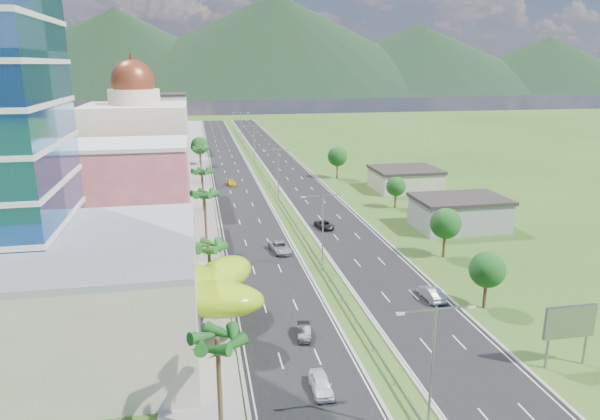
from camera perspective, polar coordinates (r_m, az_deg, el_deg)
ground at (r=65.87m, az=4.42°, el=-9.65°), size 500.00×500.00×0.00m
road_left at (r=150.33m, az=-7.49°, el=4.53°), size 11.00×260.00×0.04m
road_right at (r=151.95m, az=-1.82°, el=4.77°), size 11.00×260.00×0.04m
sidewalk_left at (r=150.07m, az=-11.12°, el=4.37°), size 7.00×260.00×0.12m
median_guardrail at (r=133.29m, az=-3.76°, el=3.51°), size 0.10×216.06×0.76m
streetlight_median_a at (r=41.96m, az=13.96°, el=-15.20°), size 6.04×0.25×11.00m
streetlight_median_b at (r=72.53m, az=2.45°, el=-1.54°), size 6.04×0.25×11.00m
streetlight_median_c at (r=110.73m, az=-2.35°, el=4.35°), size 6.04×0.25×11.00m
streetlight_median_d at (r=154.79m, az=-4.90°, el=7.44°), size 6.04×0.25×11.00m
streetlight_median_e at (r=199.28m, az=-6.33°, el=9.15°), size 6.04×0.25×11.00m
mall_podium at (r=58.25m, az=-26.04°, el=-8.79°), size 30.00×24.00×11.00m
lime_canopy at (r=58.24m, az=-13.92°, el=-8.16°), size 18.00×15.00×7.40m
pink_shophouse at (r=92.50m, az=-18.01°, el=1.90°), size 20.00×15.00×15.00m
domed_building at (r=114.29m, az=-16.88°, el=6.39°), size 20.00×20.00×28.70m
midrise_grey at (r=139.32m, az=-15.40°, el=6.60°), size 16.00×15.00×16.00m
midrise_beige at (r=161.26m, az=-14.83°, el=7.21°), size 16.00×15.00×13.00m
midrise_white at (r=183.77m, az=-14.46°, el=8.96°), size 16.00×15.00×18.00m
billboard at (r=56.65m, az=26.83°, el=-10.77°), size 5.20×0.35×6.20m
shed_near at (r=96.96m, az=16.61°, el=-0.45°), size 15.00×10.00×5.00m
shed_far at (r=124.29m, az=11.13°, el=3.14°), size 14.00×12.00×4.40m
palm_tree_a at (r=40.60m, az=-8.79°, el=-13.93°), size 3.60×3.60×9.10m
palm_tree_b at (r=62.99m, az=-9.71°, el=-4.09°), size 3.60×3.60×8.10m
palm_tree_c at (r=81.79m, az=-10.15°, el=1.45°), size 3.60×3.60×9.60m
palm_tree_d at (r=104.47m, az=-10.39°, el=3.89°), size 3.60×3.60×8.60m
palm_tree_e at (r=128.97m, az=-10.59°, el=6.36°), size 3.60×3.60×9.40m
leafy_tree_lfar at (r=154.10m, az=-10.67°, el=6.76°), size 4.90×4.90×8.05m
leafy_tree_ra at (r=65.75m, az=19.35°, el=-6.05°), size 4.20×4.20×6.90m
leafy_tree_rb at (r=81.13m, az=15.27°, el=-1.41°), size 4.55×4.55×7.47m
leafy_tree_rc at (r=107.31m, az=10.19°, el=2.47°), size 3.85×3.85×6.33m
leafy_tree_rd at (r=133.87m, az=4.01°, el=5.72°), size 4.90×4.90×8.05m
mountain_ridge at (r=513.95m, az=-2.50°, el=12.17°), size 860.00×140.00×90.00m
car_white_near_left at (r=49.09m, az=2.24°, el=-18.04°), size 1.77×4.24×1.44m
car_dark_left at (r=57.43m, az=0.42°, el=-12.81°), size 1.96×4.03×1.27m
car_silver_mid_left at (r=81.62m, az=-2.16°, el=-3.99°), size 3.26×5.75×1.52m
car_yellow_far_left at (r=127.44m, az=-7.34°, el=2.91°), size 2.58×4.81×1.32m
car_silver_right at (r=67.64m, az=13.80°, el=-8.63°), size 1.88×4.77×1.54m
car_dark_far_right at (r=93.47m, az=2.53°, el=-1.53°), size 2.92×5.15×1.36m
motorcycle at (r=75.33m, az=-6.16°, el=-5.86°), size 0.87×2.01×1.24m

